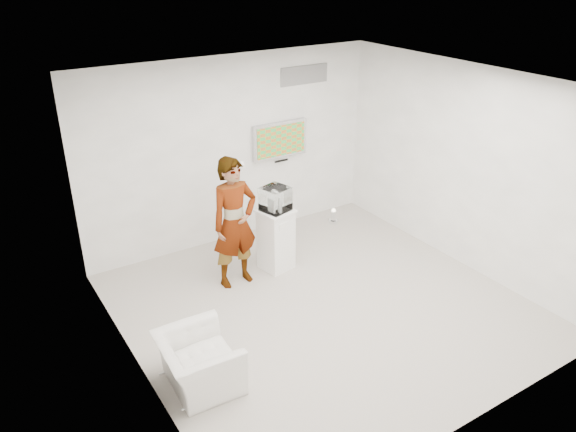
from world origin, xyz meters
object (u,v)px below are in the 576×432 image
(armchair, at_px, (199,362))
(floor_uplight, at_px, (333,216))
(person, at_px, (235,223))
(pedestal, at_px, (276,239))
(tv, at_px, (280,140))

(armchair, relative_size, floor_uplight, 3.52)
(person, height_order, pedestal, person)
(armchair, xyz_separation_m, pedestal, (2.04, 1.71, 0.18))
(pedestal, xyz_separation_m, floor_uplight, (1.66, 0.77, -0.35))
(tv, bearing_deg, armchair, -134.42)
(tv, distance_m, person, 2.07)
(tv, bearing_deg, pedestal, -124.32)
(person, bearing_deg, tv, 36.51)
(armchair, bearing_deg, tv, -41.57)
(tv, height_order, floor_uplight, tv)
(person, xyz_separation_m, pedestal, (0.69, 0.04, -0.47))
(tv, relative_size, armchair, 1.10)
(tv, relative_size, pedestal, 1.05)
(person, xyz_separation_m, armchair, (-1.35, -1.68, -0.66))
(person, height_order, floor_uplight, person)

